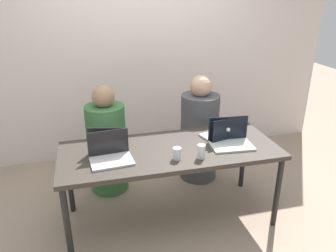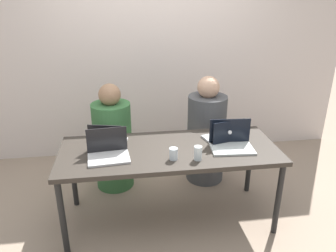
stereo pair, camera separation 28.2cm
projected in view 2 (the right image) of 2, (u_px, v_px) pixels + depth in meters
The scene contains 11 objects.
ground_plane at pixel (169, 217), 3.10m from camera, with size 12.00×12.00×0.00m, color gray.
back_wall at pixel (152, 58), 4.00m from camera, with size 4.89×0.10×2.44m, color beige.
desk at pixel (169, 155), 2.85m from camera, with size 1.88×0.76×0.72m.
person_on_left at pixel (113, 142), 3.44m from camera, with size 0.40×0.40×1.14m.
person_on_right at pixel (206, 135), 3.57m from camera, with size 0.48×0.48×1.18m.
laptop_back_left at pixel (108, 141), 2.85m from camera, with size 0.33×0.30×0.23m.
laptop_back_right at pixel (224, 136), 2.96m from camera, with size 0.36×0.30×0.22m.
laptop_front_right at pixel (231, 142), 2.82m from camera, with size 0.38×0.29×0.23m.
laptop_front_left at pixel (108, 152), 2.66m from camera, with size 0.35×0.28×0.23m.
water_glass_right at pixel (198, 154), 2.62m from camera, with size 0.06×0.06×0.12m.
water_glass_center at pixel (173, 155), 2.63m from camera, with size 0.07×0.07×0.10m.
Camera 2 is at (-0.37, -2.51, 1.99)m, focal length 35.00 mm.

